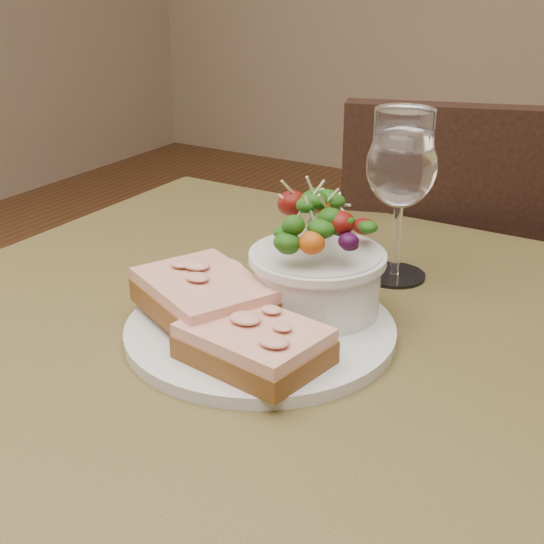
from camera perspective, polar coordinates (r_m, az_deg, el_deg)
The scene contains 9 objects.
cafe_table at distance 0.78m, azimuth -0.47°, elevation -11.63°, with size 0.80×0.80×0.75m.
chair_far at distance 1.45m, azimuth 13.94°, elevation -10.96°, with size 0.53×0.53×0.90m.
dinner_plate at distance 0.72m, azimuth -0.89°, elevation -4.37°, with size 0.26×0.26×0.01m, color silver.
sandwich_front at distance 0.65m, azimuth -1.36°, elevation -5.41°, with size 0.13×0.10×0.03m.
sandwich_back at distance 0.72m, azimuth -5.18°, elevation -1.80°, with size 0.16×0.14×0.03m.
ramekin at distance 0.76m, azimuth -5.03°, elevation -1.00°, with size 0.07×0.07×0.04m.
salad_bowl at distance 0.73m, azimuth 3.46°, elevation 1.37°, with size 0.12×0.12×0.13m.
garnish at distance 0.81m, azimuth -3.05°, elevation -0.33°, with size 0.05×0.04×0.02m.
wine_glass at distance 0.82m, azimuth 9.71°, elevation 7.52°, with size 0.08×0.08×0.18m.
Camera 1 is at (0.34, -0.54, 1.09)m, focal length 50.00 mm.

